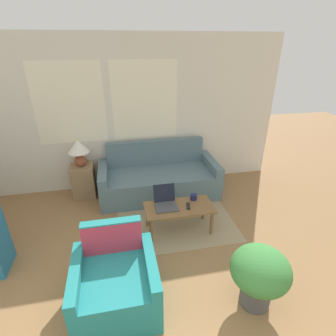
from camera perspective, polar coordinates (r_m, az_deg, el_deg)
wall_back at (r=4.62m, az=-11.73°, el=10.96°), size 5.87×0.06×2.60m
rug at (r=4.29m, az=0.66°, el=-8.96°), size 1.71×1.91×0.01m
couch at (r=4.62m, az=-2.07°, el=-2.34°), size 2.01×0.87×0.88m
armchair at (r=2.92m, az=-11.25°, el=-23.26°), size 0.81×0.77×0.81m
side_table at (r=4.75m, az=-17.88°, el=-2.65°), size 0.38×0.38×0.57m
table_lamp at (r=4.51m, az=-18.87°, el=3.85°), size 0.35×0.35×0.46m
coffee_table at (r=3.68m, az=2.40°, el=-9.06°), size 0.95×0.45×0.39m
laptop at (r=3.65m, az=-0.54°, el=-7.31°), size 0.30×0.32×0.26m
cup_navy at (r=3.80m, az=5.58°, el=-6.33°), size 0.09×0.09×0.08m
tv_remote at (r=3.66m, az=4.44°, el=-8.23°), size 0.08×0.16×0.02m
potted_plant at (r=2.89m, az=19.31°, el=-20.76°), size 0.58×0.58×0.68m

